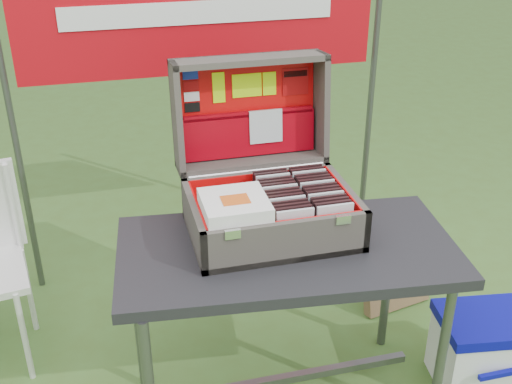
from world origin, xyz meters
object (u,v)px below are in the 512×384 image
object	(u,v)px
table	(285,330)
cooler	(483,350)
suitcase	(267,156)
cardboard_box	(396,272)

from	to	relation	value
table	cooler	size ratio (longest dim) A/B	3.13
table	suitcase	size ratio (longest dim) A/B	2.03
table	cardboard_box	xyz separation A→B (m)	(0.69, 0.47, -0.18)
suitcase	cooler	bearing A→B (deg)	-16.21
table	cardboard_box	distance (m)	0.85
cooler	cardboard_box	size ratio (longest dim) A/B	1.03
cooler	table	bearing A→B (deg)	-177.93
table	cardboard_box	bearing A→B (deg)	40.42
cooler	suitcase	bearing A→B (deg)	171.87
cardboard_box	suitcase	bearing A→B (deg)	-167.99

